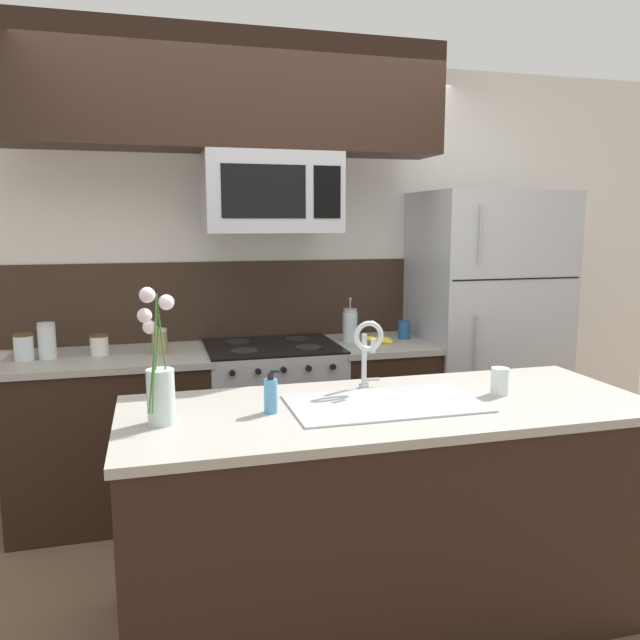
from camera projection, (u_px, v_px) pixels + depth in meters
ground_plane at (311, 576)px, 2.90m from camera, size 10.00×10.00×0.00m
rear_partition at (306, 274)px, 4.00m from camera, size 5.20×0.10×2.60m
splash_band at (262, 299)px, 3.89m from camera, size 3.41×0.01×0.48m
back_counter_left at (113, 436)px, 3.46m from camera, size 1.07×0.65×0.91m
back_counter_right at (378, 413)px, 3.86m from camera, size 0.60×0.65×0.91m
stove_range at (273, 421)px, 3.69m from camera, size 0.76×0.64×0.93m
microwave at (271, 193)px, 3.46m from camera, size 0.74×0.40×0.43m
upper_cabinet_band at (226, 93)px, 3.29m from camera, size 2.37×0.34×0.60m
refrigerator at (483, 336)px, 3.99m from camera, size 0.86×0.74×1.81m
storage_jar_tall at (24, 347)px, 3.26m from camera, size 0.10×0.10×0.14m
storage_jar_medium at (47, 341)px, 3.30m from camera, size 0.09×0.09×0.19m
storage_jar_short at (99, 345)px, 3.40m from camera, size 0.10×0.10×0.11m
storage_jar_squat at (160, 341)px, 3.43m from camera, size 0.09×0.09×0.14m
banana_bunch at (380, 340)px, 3.72m from camera, size 0.19×0.12×0.08m
french_press at (350, 325)px, 3.78m from camera, size 0.09×0.09×0.27m
coffee_tin at (404, 330)px, 3.87m from camera, size 0.08×0.08×0.11m
island_counter at (388, 511)px, 2.56m from camera, size 2.11×0.82×0.91m
kitchen_sink at (385, 421)px, 2.49m from camera, size 0.76×0.43×0.16m
sink_faucet at (368, 345)px, 2.65m from camera, size 0.14×0.14×0.31m
dish_soap_bottle at (271, 395)px, 2.36m from camera, size 0.06×0.05×0.16m
drinking_glass at (500, 381)px, 2.62m from camera, size 0.07×0.07×0.11m
flower_vase at (160, 384)px, 2.21m from camera, size 0.13×0.17×0.50m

